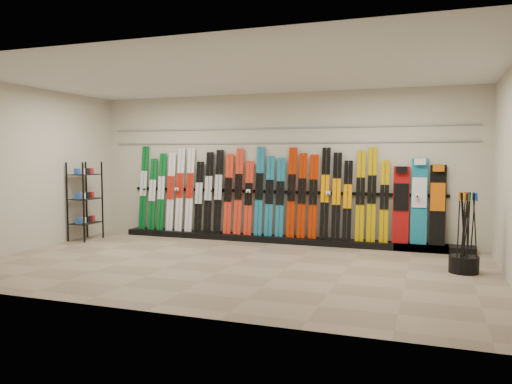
% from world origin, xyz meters
% --- Properties ---
extents(floor, '(8.00, 8.00, 0.00)m').
position_xyz_m(floor, '(0.00, 0.00, 0.00)').
color(floor, gray).
rests_on(floor, ground).
extents(back_wall, '(8.00, 0.00, 8.00)m').
position_xyz_m(back_wall, '(0.00, 2.50, 1.50)').
color(back_wall, beige).
rests_on(back_wall, floor).
extents(left_wall, '(0.00, 5.00, 5.00)m').
position_xyz_m(left_wall, '(-4.00, 0.00, 1.50)').
color(left_wall, beige).
rests_on(left_wall, floor).
extents(ceiling, '(8.00, 8.00, 0.00)m').
position_xyz_m(ceiling, '(0.00, 0.00, 3.00)').
color(ceiling, silver).
rests_on(ceiling, back_wall).
extents(ski_rack_base, '(8.00, 0.40, 0.12)m').
position_xyz_m(ski_rack_base, '(0.22, 2.28, 0.06)').
color(ski_rack_base, black).
rests_on(ski_rack_base, floor).
extents(skis, '(5.38, 0.24, 1.83)m').
position_xyz_m(skis, '(-0.46, 2.33, 0.96)').
color(skis, '#065C1F').
rests_on(skis, ski_rack_base).
extents(snowboards, '(0.93, 0.24, 1.57)m').
position_xyz_m(snowboards, '(2.77, 2.35, 0.86)').
color(snowboards, '#990C0C').
rests_on(snowboards, ski_rack_base).
extents(accessory_rack, '(0.40, 0.60, 1.61)m').
position_xyz_m(accessory_rack, '(-3.75, 1.23, 0.80)').
color(accessory_rack, black).
rests_on(accessory_rack, floor).
extents(pole_bin, '(0.43, 0.43, 0.25)m').
position_xyz_m(pole_bin, '(3.46, 0.69, 0.12)').
color(pole_bin, black).
rests_on(pole_bin, floor).
extents(ski_poles, '(0.31, 0.37, 1.18)m').
position_xyz_m(ski_poles, '(3.47, 0.67, 0.61)').
color(ski_poles, black).
rests_on(ski_poles, pole_bin).
extents(slatwall_rail_0, '(7.60, 0.02, 0.03)m').
position_xyz_m(slatwall_rail_0, '(0.00, 2.48, 2.00)').
color(slatwall_rail_0, gray).
rests_on(slatwall_rail_0, back_wall).
extents(slatwall_rail_1, '(7.60, 0.02, 0.03)m').
position_xyz_m(slatwall_rail_1, '(0.00, 2.48, 2.30)').
color(slatwall_rail_1, gray).
rests_on(slatwall_rail_1, back_wall).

